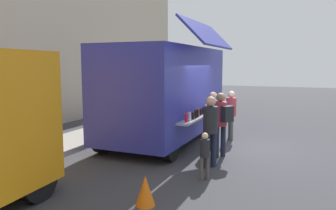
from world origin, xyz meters
The scene contains 10 objects.
ground_plane centered at (0.00, 0.00, 0.00)m, with size 60.00×60.00×0.00m, color #38383D.
curb_strip centered at (-3.83, 4.89, 0.07)m, with size 28.00×1.60×0.15m, color #9E998E.
food_truck_main centered at (0.18, 2.26, 1.67)m, with size 5.73×3.19×3.79m.
traffic_cone_orange centered at (-4.71, 0.65, 0.28)m, with size 0.36×0.36×0.55m, color orange.
trash_bin centered at (4.20, 4.59, 0.44)m, with size 0.60×0.60×0.87m, color #2B6235.
customer_front_ordering centered at (-0.47, 0.52, 1.03)m, with size 0.35×0.35×1.73m.
customer_mid_with_backpack centered at (-1.14, 0.11, 1.08)m, with size 0.52×0.57×1.77m.
customer_rear_waiting centered at (-2.13, 0.15, 1.05)m, with size 0.36×0.36×1.76m.
customer_extra_browsing centered at (1.07, 0.30, 0.99)m, with size 0.34×0.34×1.65m.
child_near_queue centered at (-3.02, 0.03, 0.63)m, with size 0.21×0.21×1.06m.
Camera 1 is at (-9.76, -1.88, 2.52)m, focal length 34.98 mm.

